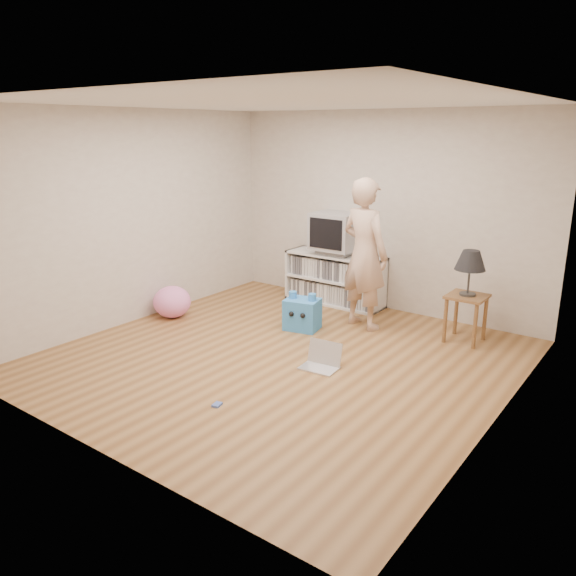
# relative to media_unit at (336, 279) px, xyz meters

# --- Properties ---
(ground) EXTENTS (4.50, 4.50, 0.00)m
(ground) POSITION_rel_media_unit_xyz_m (0.58, -2.04, -0.35)
(ground) COLOR brown
(ground) RESTS_ON ground
(walls) EXTENTS (4.52, 4.52, 2.60)m
(walls) POSITION_rel_media_unit_xyz_m (0.58, -2.04, 0.95)
(walls) COLOR #BDB1A5
(walls) RESTS_ON ground
(ceiling) EXTENTS (4.50, 4.50, 0.01)m
(ceiling) POSITION_rel_media_unit_xyz_m (0.58, -2.04, 2.25)
(ceiling) COLOR white
(ceiling) RESTS_ON walls
(media_unit) EXTENTS (1.40, 0.45, 0.70)m
(media_unit) POSITION_rel_media_unit_xyz_m (0.00, 0.00, 0.00)
(media_unit) COLOR white
(media_unit) RESTS_ON ground
(dvd_deck) EXTENTS (0.45, 0.35, 0.07)m
(dvd_deck) POSITION_rel_media_unit_xyz_m (0.00, -0.02, 0.39)
(dvd_deck) COLOR gray
(dvd_deck) RESTS_ON media_unit
(crt_tv) EXTENTS (0.60, 0.53, 0.50)m
(crt_tv) POSITION_rel_media_unit_xyz_m (0.00, -0.02, 0.67)
(crt_tv) COLOR #9B9BA0
(crt_tv) RESTS_ON dvd_deck
(side_table) EXTENTS (0.42, 0.42, 0.55)m
(side_table) POSITION_rel_media_unit_xyz_m (1.97, -0.39, 0.07)
(side_table) COLOR brown
(side_table) RESTS_ON ground
(table_lamp) EXTENTS (0.34, 0.34, 0.52)m
(table_lamp) POSITION_rel_media_unit_xyz_m (1.97, -0.39, 0.59)
(table_lamp) COLOR #333333
(table_lamp) RESTS_ON side_table
(person) EXTENTS (0.75, 0.59, 1.82)m
(person) POSITION_rel_media_unit_xyz_m (0.78, -0.63, 0.56)
(person) COLOR tan
(person) RESTS_ON ground
(laptop) EXTENTS (0.40, 0.33, 0.26)m
(laptop) POSITION_rel_media_unit_xyz_m (1.06, -1.97, -0.28)
(laptop) COLOR silver
(laptop) RESTS_ON ground
(playing_cards) EXTENTS (0.08, 0.10, 0.02)m
(playing_cards) POSITION_rel_media_unit_xyz_m (0.77, -3.22, -0.34)
(playing_cards) COLOR #4764BF
(playing_cards) RESTS_ON ground
(plush_blue) EXTENTS (0.46, 0.40, 0.46)m
(plush_blue) POSITION_rel_media_unit_xyz_m (0.24, -1.16, -0.15)
(plush_blue) COLOR #2D7FD4
(plush_blue) RESTS_ON ground
(plush_pink) EXTENTS (0.51, 0.51, 0.41)m
(plush_pink) POSITION_rel_media_unit_xyz_m (-1.37, -1.78, -0.15)
(plush_pink) COLOR pink
(plush_pink) RESTS_ON ground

